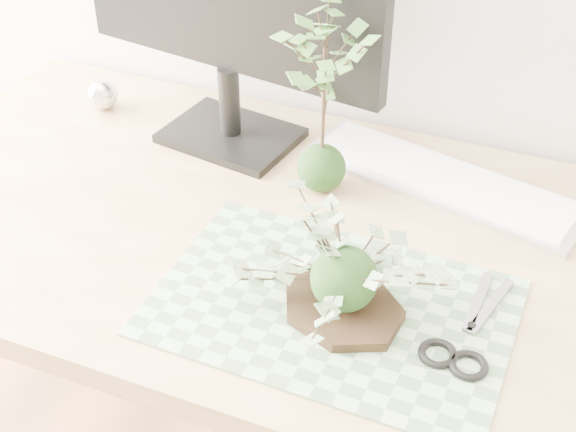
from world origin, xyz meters
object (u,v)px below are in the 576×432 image
(desk, at_px, (362,293))
(keyboard, at_px, (442,180))
(ivy_kokedama, at_px, (345,254))
(maple_kokedama, at_px, (325,59))

(desk, xyz_separation_m, keyboard, (0.06, 0.21, 0.10))
(desk, bearing_deg, ivy_kokedama, -85.08)
(maple_kokedama, distance_m, keyboard, 0.30)
(keyboard, bearing_deg, maple_kokedama, -141.23)
(desk, distance_m, keyboard, 0.24)
(desk, xyz_separation_m, maple_kokedama, (-0.12, 0.12, 0.32))
(ivy_kokedama, bearing_deg, maple_kokedama, 115.89)
(keyboard, bearing_deg, desk, -93.48)
(desk, relative_size, keyboard, 3.28)
(desk, relative_size, maple_kokedama, 4.90)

